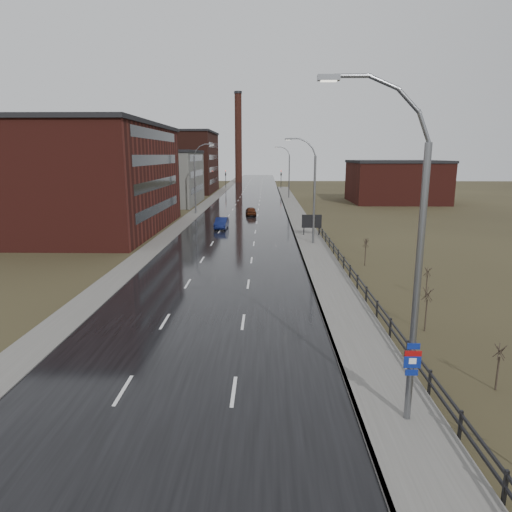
{
  "coord_description": "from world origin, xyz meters",
  "views": [
    {
      "loc": [
        3.58,
        -13.14,
        9.61
      ],
      "look_at": [
        2.96,
        16.56,
        3.0
      ],
      "focal_mm": 32.0,
      "sensor_mm": 36.0,
      "label": 1
    }
  ],
  "objects_px": {
    "streetlight_main": "(409,262)",
    "billboard": "(312,222)",
    "car_far": "(251,211)",
    "car_near": "(222,223)"
  },
  "relations": [
    {
      "from": "billboard",
      "to": "car_far",
      "type": "bearing_deg",
      "value": 112.35
    },
    {
      "from": "billboard",
      "to": "car_near",
      "type": "xyz_separation_m",
      "value": [
        -11.35,
        5.54,
        -1.05
      ]
    },
    {
      "from": "streetlight_main",
      "to": "car_near",
      "type": "bearing_deg",
      "value": 103.52
    },
    {
      "from": "billboard",
      "to": "car_far",
      "type": "distance_m",
      "value": 20.76
    },
    {
      "from": "car_near",
      "to": "car_far",
      "type": "relative_size",
      "value": 1.08
    },
    {
      "from": "billboard",
      "to": "car_far",
      "type": "height_order",
      "value": "billboard"
    },
    {
      "from": "streetlight_main",
      "to": "billboard",
      "type": "relative_size",
      "value": 4.58
    },
    {
      "from": "streetlight_main",
      "to": "car_far",
      "type": "bearing_deg",
      "value": 97.11
    },
    {
      "from": "streetlight_main",
      "to": "billboard",
      "type": "xyz_separation_m",
      "value": [
        0.63,
        39.03,
        -4.29
      ]
    },
    {
      "from": "car_near",
      "to": "car_far",
      "type": "distance_m",
      "value": 14.07
    }
  ]
}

